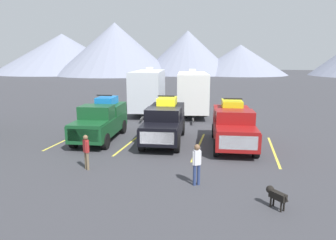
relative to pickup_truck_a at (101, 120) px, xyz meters
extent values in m
plane|color=#38383D|center=(3.95, -0.16, -1.19)|extent=(240.00, 240.00, 0.00)
cube|color=#144723|center=(0.02, -0.22, -0.29)|extent=(2.48, 5.37, 0.93)
cube|color=#144723|center=(0.22, -2.08, 0.21)|extent=(2.01, 1.64, 0.08)
cube|color=#144723|center=(0.07, -0.69, 0.57)|extent=(1.96, 1.53, 0.80)
cube|color=slate|center=(0.13, -1.23, 0.61)|extent=(1.73, 0.40, 0.59)
cube|color=#144723|center=(-0.12, 1.18, 0.47)|extent=(2.15, 2.58, 0.61)
cube|color=silver|center=(0.29, -2.78, -0.25)|extent=(1.65, 0.23, 0.65)
cylinder|color=black|center=(1.10, -1.89, -0.76)|extent=(0.37, 0.89, 0.87)
cylinder|color=black|center=(-0.68, -2.07, -0.76)|extent=(0.37, 0.89, 0.87)
cylinder|color=black|center=(0.73, 1.63, -0.76)|extent=(0.37, 0.89, 0.87)
cylinder|color=black|center=(-1.05, 1.44, -0.76)|extent=(0.37, 0.89, 0.87)
cube|color=blue|center=(-0.12, 1.18, 1.00)|extent=(1.22, 1.63, 0.45)
cylinder|color=black|center=(0.37, 0.70, 1.00)|extent=(0.22, 0.46, 0.44)
cylinder|color=black|center=(-0.50, 0.61, 1.00)|extent=(0.22, 0.46, 0.44)
cylinder|color=black|center=(0.26, 1.74, 1.00)|extent=(0.22, 0.46, 0.44)
cylinder|color=black|center=(-0.61, 1.65, 1.00)|extent=(0.22, 0.46, 0.44)
cube|color=black|center=(-0.08, 0.75, 1.38)|extent=(0.98, 0.18, 0.08)
cube|color=black|center=(3.86, 0.13, -0.28)|extent=(2.56, 5.53, 0.88)
cube|color=black|center=(4.06, -1.79, 0.20)|extent=(2.08, 1.69, 0.08)
cube|color=black|center=(3.91, -0.35, 0.52)|extent=(2.03, 1.58, 0.73)
cube|color=slate|center=(3.97, -0.90, 0.56)|extent=(1.78, 0.39, 0.54)
cube|color=black|center=(3.71, 1.57, 0.48)|extent=(2.22, 2.65, 0.64)
cube|color=silver|center=(4.14, -2.50, -0.24)|extent=(1.71, 0.24, 0.62)
cylinder|color=black|center=(4.97, -1.58, -0.72)|extent=(0.38, 0.96, 0.94)
cylinder|color=black|center=(3.13, -1.78, -0.72)|extent=(0.38, 0.96, 0.94)
cylinder|color=black|center=(4.60, 2.03, -0.72)|extent=(0.38, 0.96, 0.94)
cylinder|color=black|center=(2.75, 1.84, -0.72)|extent=(0.38, 0.96, 0.94)
cube|color=yellow|center=(3.71, 1.57, 1.02)|extent=(1.26, 1.68, 0.45)
cylinder|color=black|center=(4.22, 1.07, 1.02)|extent=(0.22, 0.46, 0.44)
cylinder|color=black|center=(3.32, 0.98, 1.02)|extent=(0.22, 0.46, 0.44)
cylinder|color=black|center=(4.11, 2.15, 1.02)|extent=(0.22, 0.46, 0.44)
cylinder|color=black|center=(3.21, 2.06, 1.02)|extent=(0.22, 0.46, 0.44)
cube|color=black|center=(3.76, 1.12, 1.40)|extent=(1.01, 0.18, 0.08)
cube|color=maroon|center=(7.79, 0.11, -0.28)|extent=(2.63, 5.43, 0.94)
cube|color=maroon|center=(7.99, -1.76, 0.23)|extent=(2.16, 1.67, 0.08)
cube|color=maroon|center=(7.84, -0.36, 0.56)|extent=(2.10, 1.56, 0.74)
cube|color=slate|center=(7.90, -0.90, 0.59)|extent=(1.86, 0.40, 0.55)
cube|color=maroon|center=(7.64, 1.52, 0.47)|extent=(2.29, 2.61, 0.57)
cube|color=silver|center=(8.06, -2.46, -0.24)|extent=(1.78, 0.24, 0.66)
cylinder|color=black|center=(8.94, -1.56, -0.76)|extent=(0.37, 0.89, 0.87)
cylinder|color=black|center=(7.02, -1.76, -0.76)|extent=(0.37, 0.89, 0.87)
cylinder|color=black|center=(8.57, 1.99, -0.76)|extent=(0.37, 0.89, 0.87)
cylinder|color=black|center=(6.65, 1.79, -0.76)|extent=(0.37, 0.89, 0.87)
cube|color=yellow|center=(7.64, 1.52, 0.98)|extent=(1.31, 1.66, 0.45)
cylinder|color=black|center=(8.17, 1.04, 0.98)|extent=(0.22, 0.46, 0.44)
cylinder|color=black|center=(7.23, 0.95, 0.98)|extent=(0.22, 0.46, 0.44)
cylinder|color=black|center=(8.06, 2.10, 0.98)|extent=(0.22, 0.46, 0.44)
cylinder|color=black|center=(7.12, 2.00, 0.98)|extent=(0.22, 0.46, 0.44)
cube|color=black|center=(7.69, 1.09, 1.36)|extent=(1.05, 0.19, 0.08)
cube|color=gold|center=(-2.02, -0.24, -1.19)|extent=(0.12, 5.50, 0.01)
cube|color=gold|center=(1.96, -0.24, -1.19)|extent=(0.12, 5.50, 0.01)
cube|color=gold|center=(5.94, -0.24, -1.19)|extent=(0.12, 5.50, 0.01)
cube|color=gold|center=(9.93, -0.24, -1.19)|extent=(0.12, 5.50, 0.01)
cube|color=silver|center=(0.17, 9.51, 0.94)|extent=(3.73, 8.00, 3.19)
cube|color=#4C6B99|center=(-1.06, 9.30, 1.10)|extent=(1.26, 7.28, 0.24)
cube|color=silver|center=(-0.02, 10.64, 2.68)|extent=(0.71, 0.79, 0.30)
cube|color=#333333|center=(0.91, 5.12, -0.87)|extent=(0.32, 1.20, 0.12)
cylinder|color=black|center=(1.45, 8.79, -0.81)|extent=(0.34, 0.79, 0.76)
cylinder|color=black|center=(-0.80, 8.41, -0.81)|extent=(0.34, 0.79, 0.76)
cylinder|color=black|center=(1.14, 10.61, -0.81)|extent=(0.34, 0.79, 0.76)
cylinder|color=black|center=(-1.11, 10.23, -0.81)|extent=(0.34, 0.79, 0.76)
cube|color=white|center=(4.16, 9.29, 0.87)|extent=(3.56, 7.15, 3.06)
cube|color=#4C6B99|center=(2.94, 9.09, 1.02)|extent=(1.12, 6.48, 0.24)
cube|color=silver|center=(3.99, 10.30, 2.55)|extent=(0.71, 0.79, 0.30)
cube|color=#333333|center=(4.83, 5.33, -0.87)|extent=(0.32, 1.20, 0.12)
cylinder|color=black|center=(5.41, 8.67, -0.81)|extent=(0.34, 0.79, 0.76)
cylinder|color=black|center=(3.18, 8.30, -0.81)|extent=(0.34, 0.79, 0.76)
cylinder|color=black|center=(5.13, 10.29, -0.81)|extent=(0.34, 0.79, 0.76)
cylinder|color=black|center=(2.91, 9.91, -0.81)|extent=(0.34, 0.79, 0.76)
cylinder|color=#726047|center=(1.51, -4.86, -0.79)|extent=(0.12, 0.12, 0.79)
cylinder|color=#726047|center=(1.65, -4.95, -0.79)|extent=(0.12, 0.12, 0.79)
cube|color=maroon|center=(1.58, -4.90, -0.12)|extent=(0.29, 0.28, 0.56)
sphere|color=brown|center=(1.58, -4.90, 0.27)|extent=(0.21, 0.21, 0.21)
cylinder|color=maroon|center=(1.47, -4.83, -0.15)|extent=(0.09, 0.09, 0.50)
cylinder|color=maroon|center=(1.68, -4.98, -0.15)|extent=(0.09, 0.09, 0.50)
cylinder|color=navy|center=(6.58, -5.45, -0.78)|extent=(0.12, 0.12, 0.83)
cylinder|color=navy|center=(6.44, -5.54, -0.78)|extent=(0.12, 0.12, 0.83)
cube|color=silver|center=(6.51, -5.49, -0.07)|extent=(0.30, 0.29, 0.59)
sphere|color=brown|center=(6.51, -5.49, 0.33)|extent=(0.22, 0.22, 0.22)
cylinder|color=silver|center=(6.62, -5.42, -0.10)|extent=(0.10, 0.10, 0.53)
cylinder|color=silver|center=(6.40, -5.56, -0.10)|extent=(0.10, 0.10, 0.53)
cube|color=black|center=(9.32, -6.79, -0.73)|extent=(0.56, 0.57, 0.24)
sphere|color=black|center=(9.10, -6.56, -0.64)|extent=(0.26, 0.26, 0.26)
cylinder|color=black|center=(9.55, -7.02, -0.69)|extent=(0.14, 0.14, 0.20)
cylinder|color=black|center=(9.13, -6.69, -1.02)|extent=(0.06, 0.06, 0.34)
cylinder|color=black|center=(9.23, -6.59, -1.02)|extent=(0.06, 0.06, 0.34)
cylinder|color=black|center=(9.42, -6.98, -1.02)|extent=(0.06, 0.06, 0.34)
cylinder|color=black|center=(9.52, -6.89, -1.02)|extent=(0.06, 0.06, 0.34)
cone|color=gray|center=(-48.90, 75.51, 5.17)|extent=(43.83, 43.83, 12.72)
cone|color=gray|center=(-27.62, 69.08, 6.32)|extent=(35.03, 35.03, 15.03)
cone|color=gray|center=(-7.16, 76.52, 5.33)|extent=(28.82, 28.82, 13.03)
cone|color=gray|center=(8.53, 77.80, 3.20)|extent=(27.72, 27.72, 8.79)
camera|label=1|loc=(7.86, -16.37, 3.63)|focal=32.14mm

